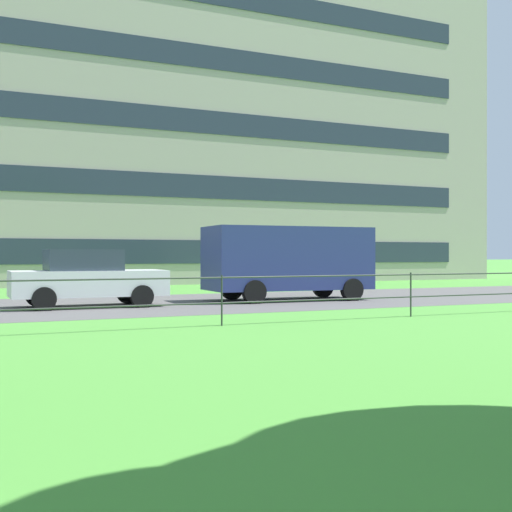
% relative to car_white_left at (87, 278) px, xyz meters
% --- Properties ---
extents(street_strip, '(80.00, 7.84, 0.01)m').
position_rel_car_white_left_xyz_m(street_strip, '(-0.71, 0.39, -0.77)').
color(street_strip, '#565454').
rests_on(street_strip, ground).
extents(park_fence, '(32.09, 0.04, 1.00)m').
position_rel_car_white_left_xyz_m(park_fence, '(-0.71, -5.79, -0.11)').
color(park_fence, '#333833').
rests_on(park_fence, ground).
extents(car_white_left, '(4.00, 1.82, 1.54)m').
position_rel_car_white_left_xyz_m(car_white_left, '(0.00, 0.00, 0.00)').
color(car_white_left, silver).
rests_on(car_white_left, ground).
extents(panel_van_right, '(5.07, 2.25, 2.24)m').
position_rel_car_white_left_xyz_m(panel_van_right, '(6.09, 0.08, 0.49)').
color(panel_van_right, navy).
rests_on(panel_van_right, ground).
extents(apartment_building_background, '(35.96, 13.96, 18.84)m').
position_rel_car_white_left_xyz_m(apartment_building_background, '(7.09, 18.29, 8.65)').
color(apartment_building_background, '#ADA393').
rests_on(apartment_building_background, ground).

